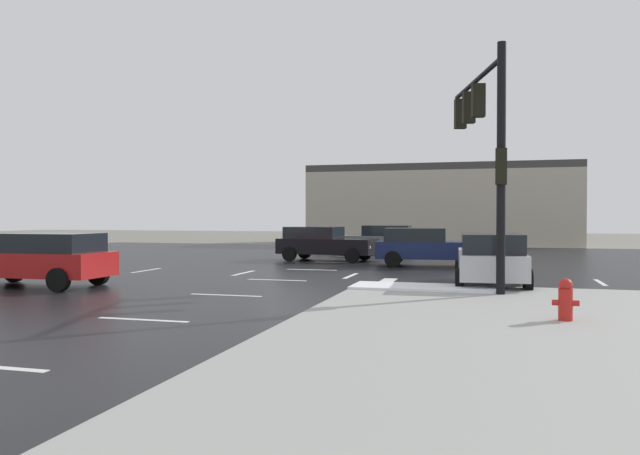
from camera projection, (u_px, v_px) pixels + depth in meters
ground_plane at (296, 275)px, 22.02m from camera, size 120.00×120.00×0.00m
road_asphalt at (296, 275)px, 22.02m from camera, size 44.00×44.00×0.02m
snow_strip_curbside at (426, 287)px, 16.83m from camera, size 4.00×1.60×0.06m
lane_markings at (318, 279)px, 20.37m from camera, size 36.15×36.15×0.01m
traffic_signal_mast at (484, 131)px, 17.15m from camera, size 1.57×5.20×6.31m
fire_hydrant at (566, 299)px, 11.62m from camera, size 0.48×0.26×0.79m
strip_building_background at (442, 205)px, 46.65m from camera, size 19.12×8.00×5.82m
sedan_navy at (427, 246)px, 25.68m from camera, size 4.64×2.31×1.58m
sedan_grey at (378, 239)px, 33.36m from camera, size 4.56×2.07×1.58m
sedan_red at (40, 259)px, 18.17m from camera, size 4.55×2.03×1.58m
sedan_black at (324, 243)px, 28.87m from camera, size 4.67×2.40×1.58m
sedan_silver at (491, 259)px, 18.12m from camera, size 2.23×4.62×1.58m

